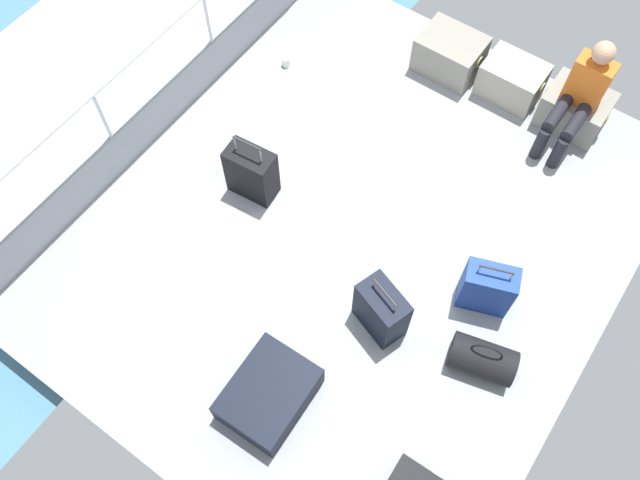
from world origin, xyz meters
name	(u,v)px	position (x,y,z in m)	size (l,w,h in m)	color
ground_plane	(357,230)	(0.00, 0.00, -0.03)	(4.40, 5.20, 0.06)	gray
gunwale_port	(169,103)	(-2.17, 0.00, 0.23)	(0.06, 5.20, 0.45)	gray
railing_port	(156,61)	(-2.17, 0.00, 0.78)	(0.04, 4.20, 1.02)	silver
sea_wake	(80,77)	(-3.60, 0.00, -0.34)	(12.00, 12.00, 0.01)	teal
cargo_crate_0	(450,54)	(-0.30, 2.11, 0.20)	(0.66, 0.49, 0.40)	gray
cargo_crate_1	(512,80)	(0.37, 2.17, 0.19)	(0.62, 0.43, 0.38)	#9E9989
cargo_crate_2	(575,109)	(1.02, 2.19, 0.19)	(0.63, 0.48, 0.38)	gray
passenger_seated	(580,95)	(1.02, 2.01, 0.56)	(0.34, 0.66, 1.08)	orange
suitcase_0	(252,173)	(-1.01, -0.20, 0.27)	(0.45, 0.29, 0.72)	black
suitcase_1	(381,310)	(0.64, -0.64, 0.26)	(0.48, 0.38, 0.62)	black
suitcase_3	(487,288)	(1.23, 0.03, 0.25)	(0.47, 0.36, 0.61)	navy
suitcase_4	(269,394)	(0.29, -1.66, 0.14)	(0.58, 0.74, 0.28)	black
duffel_bag	(482,359)	(1.49, -0.48, 0.15)	(0.57, 0.41, 0.43)	black
paper_cup	(286,62)	(-1.67, 1.18, 0.05)	(0.08, 0.08, 0.10)	white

